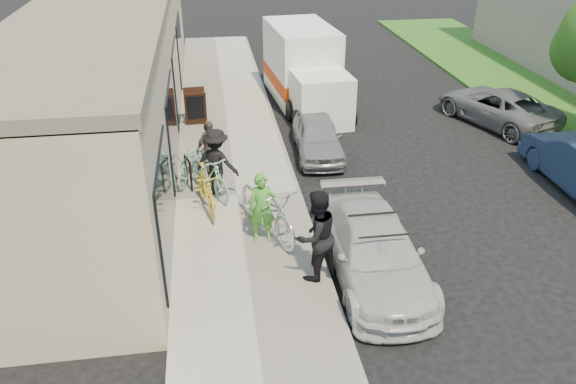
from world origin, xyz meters
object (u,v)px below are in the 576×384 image
bike_rack (188,170)px  bystander_a (217,162)px  sandwich_board (195,107)px  sedan_silver (318,137)px  cruiser_bike_a (209,174)px  woman_rider (262,208)px  cruiser_bike_c (206,190)px  far_car_gray (497,106)px  tandem_bike (267,208)px  cruiser_bike_b (189,162)px  moving_truck (304,71)px  sedan_white (374,251)px  bystander_b (209,148)px  man_standing (316,236)px

bike_rack → bystander_a: bearing=-31.6°
sandwich_board → sedan_silver: bearing=-40.4°
sedan_silver → cruiser_bike_a: (-3.16, -2.30, 0.16)m
woman_rider → cruiser_bike_c: (-1.17, 1.47, -0.24)m
sandwich_board → woman_rider: woman_rider is taller
far_car_gray → tandem_bike: tandem_bike is taller
sandwich_board → cruiser_bike_a: (0.32, -4.89, -0.01)m
far_car_gray → woman_rider: size_ratio=2.67×
cruiser_bike_a → cruiser_bike_b: cruiser_bike_a is taller
moving_truck → cruiser_bike_b: moving_truck is taller
moving_truck → sandwich_board: bearing=-159.0°
bike_rack → sedan_silver: 4.10m
sandwich_board → bystander_a: bystander_a is taller
bike_rack → far_car_gray: size_ratio=0.19×
woman_rider → cruiser_bike_b: size_ratio=0.87×
woman_rider → cruiser_bike_c: 1.89m
far_car_gray → sedan_white: bearing=29.3°
sedan_white → bystander_a: (-2.93, 3.67, 0.40)m
cruiser_bike_c → bystander_a: 0.90m
sandwich_board → sedan_white: bearing=-71.7°
cruiser_bike_c → sandwich_board: bearing=81.5°
far_car_gray → bystander_b: bystander_b is taller
cruiser_bike_c → bike_rack: bearing=98.2°
moving_truck → bystander_a: bearing=-121.3°
cruiser_bike_b → sedan_silver: bearing=35.8°
sandwich_board → moving_truck: bearing=22.1°
woman_rider → bystander_a: 2.43m
bystander_a → cruiser_bike_b: bearing=-25.4°
tandem_bike → cruiser_bike_a: bearing=99.9°
sandwich_board → woman_rider: 7.25m
sedan_silver → moving_truck: (0.38, 4.46, 0.63)m
man_standing → cruiser_bike_c: man_standing is taller
sedan_silver → woman_rider: (-2.09, -4.52, 0.39)m
far_car_gray → cruiser_bike_b: (-9.97, -2.95, 0.04)m
cruiser_bike_c → bystander_a: (0.29, 0.80, 0.31)m
sedan_silver → cruiser_bike_c: cruiser_bike_c is taller
sedan_silver → man_standing: (-1.21, -5.96, 0.54)m
sedan_white → sedan_silver: bearing=90.5°
bike_rack → cruiser_bike_b: size_ratio=0.45×
sandwich_board → cruiser_bike_a: bearing=-90.0°
tandem_bike → sedan_silver: bearing=43.2°
moving_truck → woman_rider: (-2.47, -8.99, -0.24)m
man_standing → cruiser_bike_a: size_ratio=1.01×
tandem_bike → moving_truck: bearing=52.9°
bike_rack → far_car_gray: 10.56m
sedan_white → bystander_a: size_ratio=2.45×
far_car_gray → cruiser_bike_c: (-9.56, -4.67, 0.11)m
sandwich_board → far_car_gray: 9.84m
bike_rack → cruiser_bike_a: cruiser_bike_a is taller
tandem_bike → cruiser_bike_a: tandem_bike is taller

